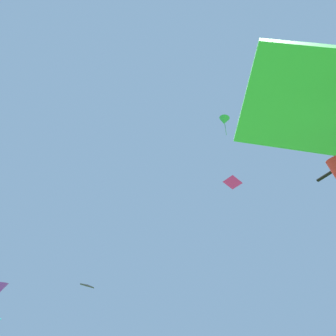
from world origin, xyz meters
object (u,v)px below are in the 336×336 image
Objects in this scene: distant_kite_black_low_right at (87,285)px; distant_kite_purple_high_right at (0,288)px; distant_kite_magenta_far_center at (233,182)px; distant_kite_green_overhead_distant at (224,121)px.

distant_kite_purple_high_right is at bearing 115.01° from distant_kite_black_low_right.
distant_kite_magenta_far_center reaches higher than distant_kite_black_low_right.
distant_kite_green_overhead_distant is at bearing -54.44° from distant_kite_purple_high_right.
distant_kite_green_overhead_distant reaches higher than distant_kite_purple_high_right.
distant_kite_magenta_far_center is 0.62× the size of distant_kite_green_overhead_distant.
distant_kite_black_low_right is (-4.62, 7.67, -4.82)m from distant_kite_magenta_far_center.
distant_kite_green_overhead_distant reaches higher than distant_kite_magenta_far_center.
distant_kite_purple_high_right is (-7.96, 14.83, -4.16)m from distant_kite_magenta_far_center.
distant_kite_purple_high_right is 20.01m from distant_kite_green_overhead_distant.
distant_kite_magenta_far_center is at bearing -58.96° from distant_kite_black_low_right.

